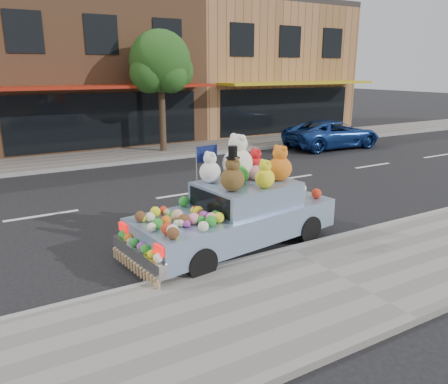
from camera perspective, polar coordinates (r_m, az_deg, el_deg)
ground at (r=13.08m, az=-5.16°, el=-0.29°), size 120.00×120.00×0.00m
near_sidewalk at (r=8.02m, az=15.22°, el=-11.07°), size 60.00×3.00×0.12m
far_sidewalk at (r=19.02m, az=-13.48°, el=4.59°), size 60.00×3.00×0.12m
near_kerb at (r=9.02m, az=8.47°, el=-7.53°), size 60.00×0.12×0.13m
far_kerb at (r=17.61m, az=-12.06°, el=3.83°), size 60.00×0.12×0.13m
storefront_mid at (r=23.99m, az=-17.99°, el=15.13°), size 10.00×9.80×7.30m
storefront_right at (r=27.93m, az=3.24°, el=15.83°), size 10.00×9.80×7.30m
street_tree at (r=19.40m, az=-8.28°, el=15.88°), size 3.00×2.70×5.22m
car_blue at (r=21.35m, az=13.94°, el=7.37°), size 4.80×2.39×1.31m
art_car at (r=9.01m, az=1.60°, el=-2.29°), size 4.67×2.33×2.31m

